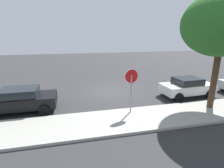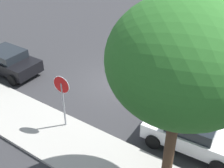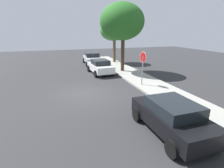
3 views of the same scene
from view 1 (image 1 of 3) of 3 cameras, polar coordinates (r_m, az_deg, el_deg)
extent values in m
plane|color=#2D2D30|center=(14.33, -0.64, -2.27)|extent=(60.00, 60.00, 0.00)
cube|color=#9E9B93|center=(9.63, 6.27, -11.44)|extent=(32.00, 2.68, 0.14)
cylinder|color=gray|center=(9.92, 6.19, -3.65)|extent=(0.08, 0.08, 2.34)
cylinder|color=white|center=(9.61, 6.38, 2.51)|extent=(0.81, 0.09, 0.81)
cylinder|color=red|center=(9.61, 6.38, 2.51)|extent=(0.75, 0.10, 0.76)
cube|color=white|center=(14.12, 23.31, -1.23)|extent=(3.92, 1.91, 0.65)
cube|color=black|center=(13.95, 23.44, 0.92)|extent=(1.92, 1.60, 0.46)
cylinder|color=black|center=(12.79, 21.00, -4.14)|extent=(0.65, 0.26, 0.64)
cylinder|color=black|center=(14.10, 16.90, -1.92)|extent=(0.65, 0.26, 0.64)
cylinder|color=black|center=(14.48, 29.29, -2.86)|extent=(0.65, 0.26, 0.64)
cylinder|color=black|center=(15.65, 24.95, -0.99)|extent=(0.65, 0.26, 0.64)
cube|color=black|center=(11.76, -27.31, -5.01)|extent=(3.94, 1.82, 0.66)
cube|color=black|center=(11.60, -28.02, -2.42)|extent=(2.06, 1.59, 0.46)
cylinder|color=black|center=(12.44, -20.21, -4.63)|extent=(0.64, 0.22, 0.64)
cylinder|color=black|center=(10.77, -21.24, -7.93)|extent=(0.64, 0.22, 0.64)
cylinder|color=black|center=(13.06, -31.93, -5.15)|extent=(0.64, 0.22, 0.64)
cylinder|color=black|center=(17.21, 32.60, -0.61)|extent=(0.65, 0.25, 0.64)
cylinder|color=#422D1E|center=(12.06, 30.29, 0.65)|extent=(0.36, 0.36, 3.51)
ellipsoid|color=#286623|center=(11.84, 32.11, 16.18)|extent=(4.31, 4.31, 3.56)
camera|label=2|loc=(11.25, 73.04, 26.33)|focal=45.00mm
camera|label=3|loc=(17.32, -43.30, 10.67)|focal=28.00mm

